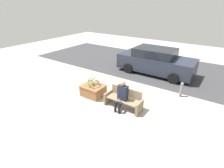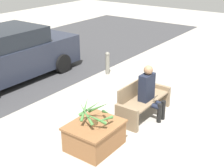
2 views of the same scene
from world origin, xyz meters
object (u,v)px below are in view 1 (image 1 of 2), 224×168
potted_plant (93,81)px  parked_car (155,61)px  planter_box (93,90)px  bollard_post (181,89)px  bench (124,99)px  person_seated (122,95)px

potted_plant → parked_car: bearing=73.7°
planter_box → bollard_post: 4.10m
bench → person_seated: (0.01, -0.17, 0.30)m
planter_box → parked_car: size_ratio=0.23×
person_seated → planter_box: (-1.71, 0.24, -0.40)m
person_seated → potted_plant: size_ratio=1.80×
planter_box → bollard_post: (3.44, 2.23, 0.11)m
bench → bollard_post: (1.74, 2.29, 0.01)m
parked_car → bench: bearing=-84.6°
person_seated → bollard_post: size_ratio=1.73×
planter_box → potted_plant: 0.46m
potted_plant → parked_car: (1.28, 4.38, 0.03)m
planter_box → bollard_post: bearing=32.9°
bench → potted_plant: potted_plant is taller
bollard_post → potted_plant: bearing=-146.9°
person_seated → bench: bearing=91.7°
parked_car → bollard_post: (2.16, -2.15, -0.38)m
person_seated → bollard_post: (1.73, 2.47, -0.29)m
planter_box → bollard_post: bollard_post is taller
potted_plant → person_seated: bearing=-7.7°
bench → potted_plant: bearing=178.0°
person_seated → planter_box: 1.77m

